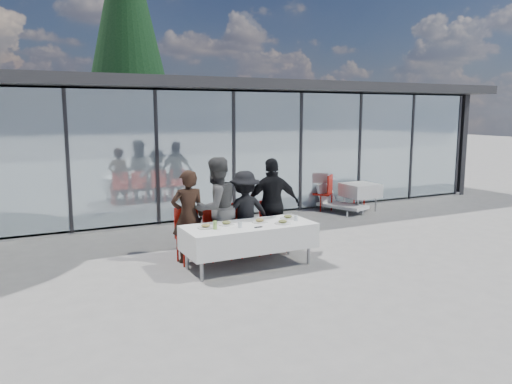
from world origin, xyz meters
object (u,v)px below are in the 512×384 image
at_px(plate_a, 206,226).
at_px(spare_chair_a, 353,186).
at_px(dining_table, 249,237).
at_px(spare_table_right, 360,190).
at_px(diner_a, 188,216).
at_px(diner_chair_d, 272,223).
at_px(diner_chair_a, 188,232).
at_px(diner_chair_c, 245,226).
at_px(diner_c, 245,213).
at_px(conifer_tree, 127,25).
at_px(diner_chair_b, 216,229).
at_px(lounger, 337,202).
at_px(plate_c, 260,221).
at_px(juice_bottle, 215,225).
at_px(spare_chair_b, 326,191).
at_px(plate_d, 288,217).
at_px(diner_d, 273,205).
at_px(plate_b, 226,223).
at_px(folded_eyeglasses, 258,227).
at_px(plate_extra, 283,222).
at_px(diner_b, 216,208).

distance_m(plate_a, spare_chair_a, 7.13).
distance_m(dining_table, spare_table_right, 5.81).
distance_m(diner_a, diner_chair_d, 1.73).
bearing_deg(diner_chair_a, diner_chair_c, 0.00).
distance_m(diner_c, conifer_tree, 13.11).
xyz_separation_m(diner_chair_b, diner_chair_d, (1.17, 0.00, 0.00)).
xyz_separation_m(plate_a, lounger, (5.00, 3.22, -0.52)).
bearing_deg(plate_c, diner_a, 147.98).
distance_m(juice_bottle, spare_chair_b, 5.99).
bearing_deg(diner_c, plate_d, 137.82).
relative_size(plate_c, spare_chair_b, 0.29).
distance_m(plate_d, juice_bottle, 1.51).
xyz_separation_m(diner_d, plate_a, (-1.62, -0.65, -0.12)).
xyz_separation_m(plate_b, folded_eyeglasses, (0.40, -0.43, -0.02)).
height_order(diner_c, lounger, diner_c).
distance_m(diner_chair_a, lounger, 5.70).
height_order(dining_table, plate_extra, plate_extra).
bearing_deg(diner_c, plate_c, 92.93).
distance_m(diner_a, spare_chair_a, 6.87).
bearing_deg(diner_chair_b, spare_chair_b, 33.27).
xyz_separation_m(diner_b, conifer_tree, (1.17, 12.02, 5.05)).
bearing_deg(plate_a, conifer_tree, 82.70).
height_order(diner_d, plate_a, diner_d).
bearing_deg(plate_b, diner_chair_d, 26.06).
distance_m(diner_b, lounger, 5.26).
relative_size(diner_c, plate_a, 5.60).
xyz_separation_m(spare_table_right, spare_chair_b, (-0.81, 0.45, -0.02)).
bearing_deg(spare_table_right, diner_a, -157.12).
relative_size(diner_a, plate_d, 5.88).
distance_m(diner_chair_c, plate_extra, 1.01).
distance_m(plate_extra, folded_eyeglasses, 0.52).
distance_m(diner_a, juice_bottle, 0.84).
height_order(plate_a, spare_table_right, plate_a).
xyz_separation_m(diner_chair_c, plate_d, (0.57, -0.63, 0.24)).
bearing_deg(folded_eyeglasses, juice_bottle, 163.65).
height_order(plate_a, plate_extra, same).
height_order(diner_chair_c, diner_chair_d, same).
bearing_deg(conifer_tree, lounger, -70.34).
distance_m(diner_chair_d, plate_c, 0.95).
bearing_deg(dining_table, diner_a, 138.20).
bearing_deg(folded_eyeglasses, diner_a, 130.79).
distance_m(plate_d, lounger, 4.69).
relative_size(plate_d, spare_chair_b, 0.29).
bearing_deg(spare_table_right, spare_chair_b, 150.77).
bearing_deg(lounger, diner_chair_c, -147.12).
distance_m(dining_table, plate_extra, 0.63).
height_order(diner_chair_d, plate_d, diner_chair_d).
bearing_deg(conifer_tree, spare_chair_b, -70.77).
distance_m(dining_table, diner_b, 0.90).
relative_size(dining_table, diner_chair_d, 2.32).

